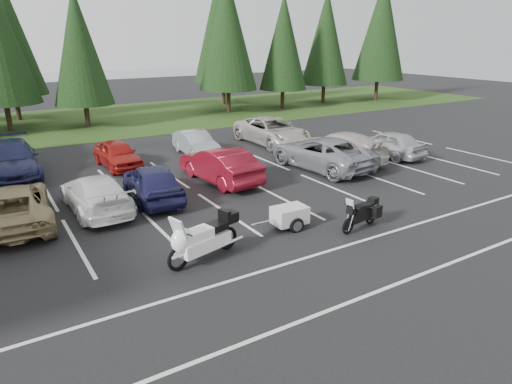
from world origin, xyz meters
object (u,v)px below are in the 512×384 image
object	(u,v)px
car_near_6	(322,153)
car_far_4	(272,131)
car_near_2	(13,206)
adventure_motorcycle	(361,212)
cargo_trailer	(290,217)
car_near_3	(95,194)
car_near_8	(388,143)
car_far_1	(11,160)
car_far_3	(196,143)
car_near_7	(340,147)
car_near_4	(152,182)
car_far_2	(117,154)
touring_motorcycle	(204,235)
car_near_5	(220,165)

from	to	relation	value
car_near_6	car_far_4	xyz separation A→B (m)	(0.94, 5.88, 0.01)
car_near_2	adventure_motorcycle	world-z (taller)	car_near_2
car_near_6	cargo_trailer	distance (m)	7.84
car_near_3	car_near_8	xyz separation A→B (m)	(15.74, 0.09, 0.03)
car_far_1	car_far_3	size ratio (longest dim) A/B	1.43
car_near_7	adventure_motorcycle	size ratio (longest dim) A/B	2.57
car_far_3	car_far_4	distance (m)	5.15
car_near_4	car_near_7	distance (m)	10.57
car_far_2	touring_motorcycle	world-z (taller)	touring_motorcycle
car_near_6	touring_motorcycle	size ratio (longest dim) A/B	1.97
car_far_1	car_far_3	xyz separation A→B (m)	(9.14, -0.58, -0.17)
car_far_3	car_near_6	bearing A→B (deg)	-51.67
car_far_4	adventure_motorcycle	bearing A→B (deg)	-110.88
car_near_5	car_near_8	size ratio (longest dim) A/B	1.13
car_near_4	car_near_8	bearing A→B (deg)	-174.56
cargo_trailer	car_near_5	bearing A→B (deg)	87.91
car_far_3	car_far_4	xyz separation A→B (m)	(5.15, 0.07, 0.14)
car_near_2	car_near_6	bearing A→B (deg)	-176.30
car_near_8	car_far_3	xyz separation A→B (m)	(-8.90, 5.84, -0.06)
car_far_3	touring_motorcycle	xyz separation A→B (m)	(-5.09, -11.72, 0.14)
car_near_2	car_far_1	distance (m)	6.44
car_far_1	car_far_3	world-z (taller)	car_far_1
car_near_2	car_near_3	xyz separation A→B (m)	(2.79, -0.10, -0.03)
car_near_3	car_near_6	distance (m)	11.06
car_near_7	touring_motorcycle	bearing A→B (deg)	26.83
car_near_2	car_far_4	size ratio (longest dim) A/B	0.90
car_near_3	car_far_1	xyz separation A→B (m)	(-2.30, 6.51, 0.14)
car_near_5	car_far_3	size ratio (longest dim) A/B	1.20
cargo_trailer	adventure_motorcycle	xyz separation A→B (m)	(2.01, -1.35, 0.24)
car_far_3	car_far_2	bearing A→B (deg)	-174.88
car_far_2	car_near_8	bearing A→B (deg)	-25.72
cargo_trailer	car_near_4	bearing A→B (deg)	121.74
car_near_4	car_near_8	size ratio (longest dim) A/B	1.04
car_near_7	car_far_1	bearing A→B (deg)	-24.61
car_far_1	car_far_2	world-z (taller)	car_far_1
car_far_1	car_far_2	bearing A→B (deg)	-7.63
car_near_6	adventure_motorcycle	size ratio (longest dim) A/B	2.75
touring_motorcycle	adventure_motorcycle	world-z (taller)	touring_motorcycle
car_near_6	touring_motorcycle	world-z (taller)	touring_motorcycle
car_near_3	car_near_5	size ratio (longest dim) A/B	0.99
car_near_6	car_far_1	distance (m)	14.81
car_near_7	car_far_4	xyz separation A→B (m)	(-0.81, 5.30, 0.02)
touring_motorcycle	car_near_4	bearing A→B (deg)	70.32
car_far_4	car_near_8	bearing A→B (deg)	-58.00
car_far_1	car_near_5	bearing A→B (deg)	-33.44
car_far_3	car_far_1	bearing A→B (deg)	178.69
car_near_7	touring_motorcycle	world-z (taller)	touring_motorcycle
car_near_2	adventure_motorcycle	size ratio (longest dim) A/B	2.50
car_near_6	adventure_motorcycle	world-z (taller)	car_near_6
car_far_1	cargo_trailer	bearing A→B (deg)	-55.03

